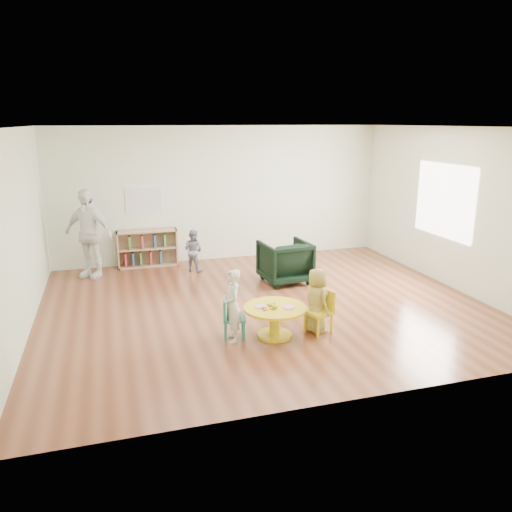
{
  "coord_description": "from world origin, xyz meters",
  "views": [
    {
      "loc": [
        -2.3,
        -7.25,
        2.88
      ],
      "look_at": [
        -0.22,
        -0.3,
        0.92
      ],
      "focal_mm": 35.0,
      "sensor_mm": 36.0,
      "label": 1
    }
  ],
  "objects_px": {
    "kid_chair_right": "(321,310)",
    "bookshelf": "(147,248)",
    "armchair": "(285,262)",
    "kid_chair_left": "(231,317)",
    "activity_table": "(275,316)",
    "child_right": "(316,301)",
    "toddler": "(193,250)",
    "adult_caretaker": "(88,234)",
    "child_left": "(233,306)"
  },
  "relations": [
    {
      "from": "armchair",
      "to": "toddler",
      "type": "relative_size",
      "value": 1.02
    },
    {
      "from": "kid_chair_right",
      "to": "armchair",
      "type": "relative_size",
      "value": 0.72
    },
    {
      "from": "kid_chair_right",
      "to": "adult_caretaker",
      "type": "height_order",
      "value": "adult_caretaker"
    },
    {
      "from": "activity_table",
      "to": "child_left",
      "type": "relative_size",
      "value": 0.86
    },
    {
      "from": "child_left",
      "to": "child_right",
      "type": "height_order",
      "value": "child_left"
    },
    {
      "from": "bookshelf",
      "to": "child_left",
      "type": "xyz_separation_m",
      "value": [
        0.8,
        -4.03,
        0.13
      ]
    },
    {
      "from": "child_right",
      "to": "adult_caretaker",
      "type": "xyz_separation_m",
      "value": [
        -3.08,
        3.62,
        0.38
      ]
    },
    {
      "from": "activity_table",
      "to": "kid_chair_right",
      "type": "distance_m",
      "value": 0.67
    },
    {
      "from": "kid_chair_right",
      "to": "toddler",
      "type": "bearing_deg",
      "value": -1.81
    },
    {
      "from": "child_right",
      "to": "adult_caretaker",
      "type": "distance_m",
      "value": 4.77
    },
    {
      "from": "armchair",
      "to": "adult_caretaker",
      "type": "relative_size",
      "value": 0.5
    },
    {
      "from": "activity_table",
      "to": "kid_chair_right",
      "type": "xyz_separation_m",
      "value": [
        0.67,
        -0.04,
        0.03
      ]
    },
    {
      "from": "bookshelf",
      "to": "toddler",
      "type": "distance_m",
      "value": 1.06
    },
    {
      "from": "child_right",
      "to": "toddler",
      "type": "relative_size",
      "value": 1.11
    },
    {
      "from": "activity_table",
      "to": "bookshelf",
      "type": "xyz_separation_m",
      "value": [
        -1.39,
        4.06,
        0.07
      ]
    },
    {
      "from": "kid_chair_right",
      "to": "bookshelf",
      "type": "bearing_deg",
      "value": 5.68
    },
    {
      "from": "activity_table",
      "to": "child_left",
      "type": "bearing_deg",
      "value": 177.02
    },
    {
      "from": "toddler",
      "to": "child_right",
      "type": "bearing_deg",
      "value": 150.32
    },
    {
      "from": "kid_chair_left",
      "to": "toddler",
      "type": "relative_size",
      "value": 0.68
    },
    {
      "from": "bookshelf",
      "to": "child_left",
      "type": "relative_size",
      "value": 1.2
    },
    {
      "from": "activity_table",
      "to": "adult_caretaker",
      "type": "height_order",
      "value": "adult_caretaker"
    },
    {
      "from": "kid_chair_right",
      "to": "bookshelf",
      "type": "xyz_separation_m",
      "value": [
        -2.06,
        4.1,
        0.04
      ]
    },
    {
      "from": "kid_chair_right",
      "to": "adult_caretaker",
      "type": "distance_m",
      "value": 4.84
    },
    {
      "from": "adult_caretaker",
      "to": "kid_chair_right",
      "type": "bearing_deg",
      "value": -14.68
    },
    {
      "from": "activity_table",
      "to": "adult_caretaker",
      "type": "relative_size",
      "value": 0.51
    },
    {
      "from": "toddler",
      "to": "child_left",
      "type": "bearing_deg",
      "value": 131.14
    },
    {
      "from": "kid_chair_left",
      "to": "bookshelf",
      "type": "xyz_separation_m",
      "value": [
        -0.8,
        3.94,
        0.06
      ]
    },
    {
      "from": "bookshelf",
      "to": "adult_caretaker",
      "type": "xyz_separation_m",
      "value": [
        -1.09,
        -0.46,
        0.48
      ]
    },
    {
      "from": "kid_chair_right",
      "to": "adult_caretaker",
      "type": "relative_size",
      "value": 0.36
    },
    {
      "from": "kid_chair_left",
      "to": "child_left",
      "type": "relative_size",
      "value": 0.57
    },
    {
      "from": "kid_chair_left",
      "to": "kid_chair_right",
      "type": "distance_m",
      "value": 1.27
    },
    {
      "from": "armchair",
      "to": "child_right",
      "type": "bearing_deg",
      "value": 76.1
    },
    {
      "from": "child_right",
      "to": "armchair",
      "type": "bearing_deg",
      "value": -23.19
    },
    {
      "from": "bookshelf",
      "to": "toddler",
      "type": "relative_size",
      "value": 1.43
    },
    {
      "from": "kid_chair_right",
      "to": "bookshelf",
      "type": "relative_size",
      "value": 0.51
    },
    {
      "from": "bookshelf",
      "to": "child_right",
      "type": "relative_size",
      "value": 1.29
    },
    {
      "from": "child_left",
      "to": "toddler",
      "type": "bearing_deg",
      "value": -176.99
    },
    {
      "from": "kid_chair_left",
      "to": "armchair",
      "type": "distance_m",
      "value": 2.62
    },
    {
      "from": "child_right",
      "to": "toddler",
      "type": "distance_m",
      "value": 3.63
    },
    {
      "from": "adult_caretaker",
      "to": "kid_chair_left",
      "type": "bearing_deg",
      "value": -26.99
    },
    {
      "from": "toddler",
      "to": "bookshelf",
      "type": "bearing_deg",
      "value": 5.49
    },
    {
      "from": "child_right",
      "to": "toddler",
      "type": "bearing_deg",
      "value": 3.96
    },
    {
      "from": "armchair",
      "to": "child_left",
      "type": "bearing_deg",
      "value": 50.0
    },
    {
      "from": "activity_table",
      "to": "child_right",
      "type": "bearing_deg",
      "value": -1.66
    },
    {
      "from": "kid_chair_left",
      "to": "child_left",
      "type": "xyz_separation_m",
      "value": [
        0.0,
        -0.09,
        0.19
      ]
    },
    {
      "from": "armchair",
      "to": "child_right",
      "type": "relative_size",
      "value": 0.92
    },
    {
      "from": "armchair",
      "to": "adult_caretaker",
      "type": "distance_m",
      "value": 3.72
    },
    {
      "from": "toddler",
      "to": "adult_caretaker",
      "type": "xyz_separation_m",
      "value": [
        -1.94,
        0.17,
        0.43
      ]
    },
    {
      "from": "armchair",
      "to": "kid_chair_right",
      "type": "bearing_deg",
      "value": 77.73
    },
    {
      "from": "child_right",
      "to": "kid_chair_left",
      "type": "bearing_deg",
      "value": 68.97
    }
  ]
}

